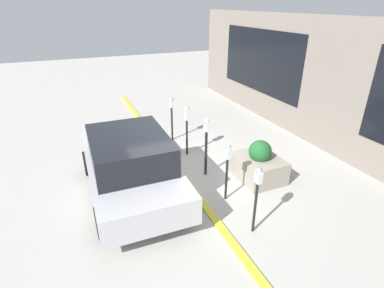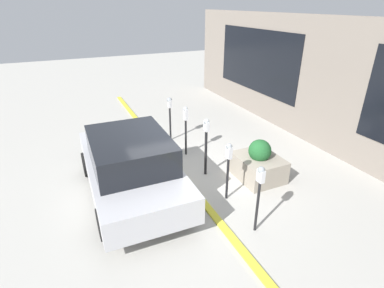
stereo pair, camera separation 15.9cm
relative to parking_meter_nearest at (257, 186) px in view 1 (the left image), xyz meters
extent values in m
plane|color=#ADAAA3|center=(2.33, 0.46, -1.04)|extent=(40.00, 40.00, 0.00)
cube|color=gold|center=(2.33, 0.54, -1.02)|extent=(15.73, 0.16, 0.04)
cube|color=slate|center=(2.33, -4.02, 0.85)|extent=(15.73, 0.15, 3.77)
cube|color=black|center=(5.87, -3.93, 1.04)|extent=(4.72, 0.02, 2.26)
cylinder|color=black|center=(0.00, 0.00, -0.48)|extent=(0.05, 0.05, 1.12)
cube|color=silver|center=(0.00, 0.00, 0.21)|extent=(0.15, 0.09, 0.25)
sphere|color=gray|center=(0.00, 0.00, 0.33)|extent=(0.13, 0.13, 0.13)
cylinder|color=black|center=(1.15, -0.02, -0.52)|extent=(0.05, 0.05, 1.04)
cube|color=silver|center=(1.15, -0.02, 0.14)|extent=(0.16, 0.09, 0.27)
sphere|color=gray|center=(1.15, -0.02, 0.28)|extent=(0.13, 0.13, 0.13)
cylinder|color=black|center=(2.32, -0.07, -0.43)|extent=(0.07, 0.07, 1.22)
cube|color=silver|center=(2.32, -0.07, 0.30)|extent=(0.16, 0.09, 0.25)
sphere|color=gray|center=(2.32, -0.07, 0.43)|extent=(0.14, 0.14, 0.14)
cylinder|color=black|center=(3.55, -0.05, -0.49)|extent=(0.06, 0.06, 1.08)
cube|color=silver|center=(3.55, -0.05, 0.21)|extent=(0.16, 0.09, 0.32)
sphere|color=gray|center=(3.55, -0.05, 0.37)|extent=(0.13, 0.13, 0.13)
cylinder|color=black|center=(4.71, -0.01, -0.48)|extent=(0.06, 0.06, 1.11)
cube|color=silver|center=(4.71, -0.01, 0.19)|extent=(0.19, 0.09, 0.24)
sphere|color=gray|center=(4.71, -0.01, 0.31)|extent=(0.16, 0.16, 0.16)
cube|color=gray|center=(1.61, -1.20, -0.75)|extent=(1.18, 1.01, 0.58)
sphere|color=#1E5628|center=(1.61, -1.20, -0.27)|extent=(0.56, 0.56, 0.56)
cube|color=#B7B7BC|center=(2.27, 1.87, -0.44)|extent=(4.07, 1.89, 0.57)
cube|color=black|center=(2.11, 1.87, 0.16)|extent=(2.12, 1.64, 0.62)
cylinder|color=black|center=(3.52, 1.03, -0.72)|extent=(0.62, 0.22, 0.62)
cylinder|color=black|center=(3.52, 2.71, -0.72)|extent=(0.62, 0.22, 0.62)
cylinder|color=black|center=(1.02, 1.03, -0.72)|extent=(0.62, 0.22, 0.62)
cylinder|color=black|center=(1.02, 2.71, -0.72)|extent=(0.62, 0.22, 0.62)
camera|label=1|loc=(-3.75, 2.88, 3.03)|focal=28.00mm
camera|label=2|loc=(-3.69, 3.03, 3.03)|focal=28.00mm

